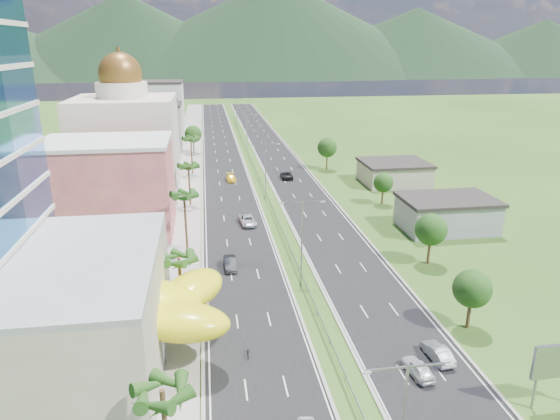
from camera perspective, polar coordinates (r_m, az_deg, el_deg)
name	(u,v)px	position (r m, az deg, el deg)	size (l,w,h in m)	color
ground	(317,315)	(59.56, 4.27, -11.92)	(500.00, 500.00, 0.00)	#2D5119
road_left	(222,156)	(143.31, -6.60, 6.17)	(11.00, 260.00, 0.04)	black
road_right	(275,154)	(144.55, -0.61, 6.39)	(11.00, 260.00, 0.04)	black
sidewalk_left	(189,157)	(143.33, -10.41, 6.01)	(7.00, 260.00, 0.12)	gray
median_guardrail	(255,168)	(126.11, -2.87, 4.87)	(0.10, 216.06, 0.76)	gray
streetlight_median_a	(403,420)	(36.19, 13.88, -22.23)	(6.04, 0.25, 11.00)	gray
streetlight_median_b	(302,231)	(65.50, 2.51, -2.44)	(6.04, 0.25, 11.00)	gray
streetlight_median_c	(265,163)	(103.42, -1.69, 5.37)	(6.04, 0.25, 11.00)	gray
streetlight_median_d	(247,129)	(147.40, -3.82, 9.25)	(6.04, 0.25, 11.00)	gray
streetlight_median_e	(237,110)	(191.86, -4.98, 11.34)	(6.04, 0.25, 11.00)	gray
lime_canopy	(132,307)	(53.04, -16.54, -10.59)	(18.00, 15.00, 7.40)	yellow
pink_shophouse	(109,189)	(86.62, -18.93, 2.30)	(20.00, 15.00, 15.00)	#B84B60
domed_building	(127,140)	(107.93, -17.11, 7.61)	(20.00, 20.00, 28.70)	beige
midrise_grey	(146,136)	(132.79, -15.07, 8.20)	(16.00, 15.00, 16.00)	gray
midrise_beige	(154,128)	(154.62, -14.19, 9.07)	(16.00, 15.00, 13.00)	#A39A86
midrise_white	(160,110)	(176.98, -13.59, 11.05)	(16.00, 15.00, 18.00)	silver
shed_near	(447,215)	(89.34, 18.50, -0.54)	(15.00, 10.00, 5.00)	gray
shed_far	(394,173)	(116.47, 12.88, 4.09)	(14.00, 12.00, 4.40)	#A39A86
palm_tree_a	(162,396)	(35.83, -13.29, -20.02)	(3.60, 3.60, 9.10)	#47301C
palm_tree_b	(179,261)	(57.01, -11.47, -5.74)	(3.60, 3.60, 8.10)	#47301C
palm_tree_c	(184,197)	(75.30, -10.90, 1.44)	(3.60, 3.60, 9.60)	#47301C
palm_tree_d	(188,168)	(97.76, -10.43, 4.78)	(3.60, 3.60, 8.60)	#47301C
palm_tree_e	(191,140)	(122.07, -10.16, 7.85)	(3.60, 3.60, 9.40)	#47301C
leafy_tree_lfar	(193,134)	(147.16, -9.90, 8.54)	(4.90, 4.90, 8.05)	#47301C
leafy_tree_ra	(472,289)	(58.69, 21.11, -8.41)	(4.20, 4.20, 6.90)	#47301C
leafy_tree_rb	(431,230)	(73.63, 16.88, -2.16)	(4.55, 4.55, 7.47)	#47301C
leafy_tree_rc	(383,183)	(99.58, 11.72, 3.07)	(3.85, 3.85, 6.33)	#47301C
leafy_tree_rd	(327,148)	(126.12, 5.41, 7.12)	(4.90, 4.90, 8.05)	#47301C
mountain_ridge	(277,77)	(506.10, -0.32, 14.96)	(860.00, 140.00, 90.00)	black
car_dark_left	(230,263)	(70.83, -5.73, -6.06)	(1.64, 4.70, 1.55)	black
car_silver_mid_left	(247,220)	(87.40, -3.74, -1.19)	(2.52, 5.47, 1.52)	#B5B8BD
car_yellow_far_left	(231,178)	(116.09, -5.61, 3.69)	(2.04, 5.01, 1.46)	yellow
car_white_near_right	(418,368)	(51.47, 15.47, -17.00)	(1.70, 4.23, 1.44)	silver
car_silver_right	(438,352)	(54.13, 17.56, -15.26)	(1.56, 4.48, 1.48)	#9D9FA4
car_dark_far_right	(287,175)	(117.69, 0.76, 4.01)	(2.60, 5.64, 1.57)	black
motorcycle	(248,351)	(52.42, -3.65, -15.74)	(0.55, 1.83, 1.17)	black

